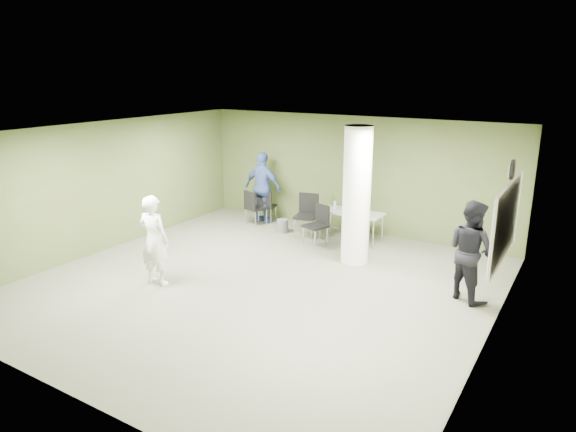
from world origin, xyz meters
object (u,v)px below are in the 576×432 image
Objects in this scene: woman_white at (154,240)px; man_blue at (263,188)px; chair_back_left at (254,205)px; folding_table at (350,213)px; man_black at (470,250)px.

man_blue reaches higher than woman_white.
folding_table is at bearing -161.32° from chair_back_left.
folding_table is at bearing -121.77° from woman_white.
man_black is (5.67, -1.66, 0.35)m from chair_back_left.
woman_white reaches higher than chair_back_left.
man_blue reaches higher than folding_table.
man_black reaches higher than woman_white.
man_blue is at bearing -82.20° from chair_back_left.
chair_back_left is 0.54m from man_blue.
woman_white is 4.40m from man_blue.
woman_white is at bearing -114.90° from folding_table.
man_blue is at bearing -88.68° from woman_white.
man_black is 0.95× the size of man_blue.
man_black is at bearing 179.01° from chair_back_left.
chair_back_left is 5.92m from man_black.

